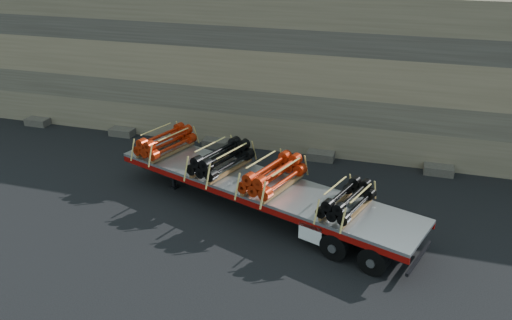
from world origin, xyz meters
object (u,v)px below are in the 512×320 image
at_px(trailer, 260,197).
at_px(bundle_front, 166,142).
at_px(bundle_midfront, 221,159).
at_px(bundle_midrear, 273,176).
at_px(bundle_rear, 347,201).

bearing_deg(trailer, bundle_front, 180.00).
bearing_deg(bundle_midfront, trailer, 0.00).
height_order(bundle_midrear, bundle_rear, bundle_midrear).
xyz_separation_m(trailer, bundle_midfront, (-1.65, 0.57, 1.03)).
bearing_deg(bundle_rear, bundle_front, 180.00).
bearing_deg(trailer, bundle_midrear, 0.00).
xyz_separation_m(bundle_front, bundle_midrear, (4.93, -1.69, 0.02)).
height_order(bundle_midfront, bundle_midrear, bundle_midrear).
bearing_deg(trailer, bundle_rear, 0.00).
distance_m(trailer, bundle_rear, 3.52).
distance_m(bundle_midrear, bundle_rear, 2.82).
relative_size(trailer, bundle_midfront, 4.73).
distance_m(bundle_midfront, bundle_rear, 5.13).
height_order(trailer, bundle_rear, bundle_rear).
bearing_deg(bundle_front, bundle_rear, -0.00).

